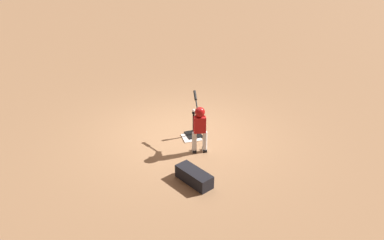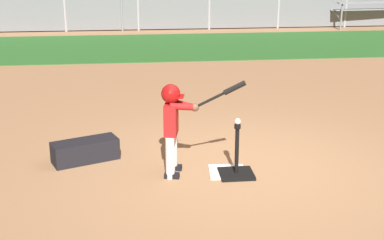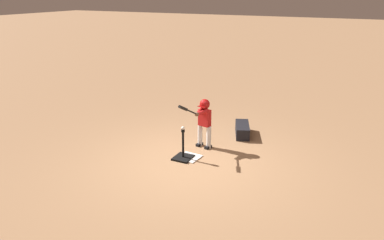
{
  "view_description": "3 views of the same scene",
  "coord_description": "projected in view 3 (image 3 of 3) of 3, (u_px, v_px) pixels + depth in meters",
  "views": [
    {
      "loc": [
        -7.89,
        2.59,
        4.56
      ],
      "look_at": [
        -0.71,
        0.02,
        0.75
      ],
      "focal_mm": 35.0,
      "sensor_mm": 36.0,
      "label": 1
    },
    {
      "loc": [
        -1.3,
        -6.14,
        2.69
      ],
      "look_at": [
        -0.63,
        0.1,
        0.62
      ],
      "focal_mm": 50.0,
      "sensor_mm": 36.0,
      "label": 2
    },
    {
      "loc": [
        6.3,
        3.19,
        3.42
      ],
      "look_at": [
        -0.68,
        -0.3,
        0.69
      ],
      "focal_mm": 35.0,
      "sensor_mm": 36.0,
      "label": 3
    }
  ],
  "objects": [
    {
      "name": "baseball",
      "position": [
        183.0,
        128.0,
        7.76
      ],
      "size": [
        0.07,
        0.07,
        0.07
      ],
      "primitive_type": "sphere",
      "color": "white",
      "rests_on": "batting_tee"
    },
    {
      "name": "home_plate",
      "position": [
        189.0,
        157.0,
        8.03
      ],
      "size": [
        0.47,
        0.47,
        0.02
      ],
      "primitive_type": "cube",
      "rotation": [
        0.0,
        0.0,
        -0.07
      ],
      "color": "white",
      "rests_on": "ground_plane"
    },
    {
      "name": "ground_plane",
      "position": [
        190.0,
        163.0,
        7.79
      ],
      "size": [
        90.0,
        90.0,
        0.0
      ],
      "primitive_type": "plane",
      "color": "#99704C"
    },
    {
      "name": "equipment_bag",
      "position": [
        242.0,
        130.0,
        9.24
      ],
      "size": [
        0.9,
        0.61,
        0.28
      ],
      "primitive_type": "cube",
      "rotation": [
        0.0,
        0.0,
        0.38
      ],
      "color": "black",
      "rests_on": "ground_plane"
    },
    {
      "name": "batting_tee",
      "position": [
        183.0,
        155.0,
        7.96
      ],
      "size": [
        0.42,
        0.37,
        0.66
      ],
      "color": "black",
      "rests_on": "ground_plane"
    },
    {
      "name": "batter_child",
      "position": [
        204.0,
        117.0,
        8.33
      ],
      "size": [
        0.98,
        0.4,
        1.2
      ],
      "color": "silver",
      "rests_on": "ground_plane"
    }
  ]
}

